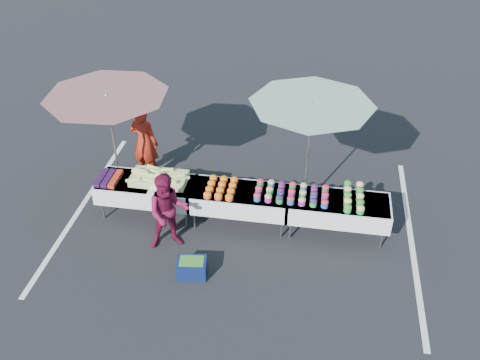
% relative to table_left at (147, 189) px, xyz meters
% --- Properties ---
extents(ground, '(80.00, 80.00, 0.00)m').
position_rel_table_left_xyz_m(ground, '(1.80, 0.00, -0.58)').
color(ground, black).
extents(stripe_left, '(0.10, 5.00, 0.00)m').
position_rel_table_left_xyz_m(stripe_left, '(-1.40, 0.00, -0.58)').
color(stripe_left, silver).
rests_on(stripe_left, ground).
extents(stripe_right, '(0.10, 5.00, 0.00)m').
position_rel_table_left_xyz_m(stripe_right, '(5.00, 0.00, -0.58)').
color(stripe_right, silver).
rests_on(stripe_right, ground).
extents(table_left, '(1.86, 0.81, 0.75)m').
position_rel_table_left_xyz_m(table_left, '(0.00, 0.00, 0.00)').
color(table_left, white).
rests_on(table_left, ground).
extents(table_center, '(1.86, 0.81, 0.75)m').
position_rel_table_left_xyz_m(table_center, '(1.80, 0.00, 0.00)').
color(table_center, white).
rests_on(table_center, ground).
extents(table_right, '(1.86, 0.81, 0.75)m').
position_rel_table_left_xyz_m(table_right, '(3.60, 0.00, 0.00)').
color(table_right, white).
rests_on(table_right, ground).
extents(berry_punnets, '(0.40, 0.54, 0.08)m').
position_rel_table_left_xyz_m(berry_punnets, '(-0.71, -0.06, 0.21)').
color(berry_punnets, black).
rests_on(berry_punnets, table_left).
extents(corn_pile, '(1.16, 0.57, 0.26)m').
position_rel_table_left_xyz_m(corn_pile, '(0.25, 0.05, 0.26)').
color(corn_pile, '#ACC464').
rests_on(corn_pile, table_left).
extents(plastic_bags, '(0.30, 0.25, 0.05)m').
position_rel_table_left_xyz_m(plastic_bags, '(0.30, -0.30, 0.19)').
color(plastic_bags, white).
rests_on(plastic_bags, table_left).
extents(carrot_bowls, '(0.55, 0.69, 0.11)m').
position_rel_table_left_xyz_m(carrot_bowls, '(1.45, -0.01, 0.22)').
color(carrot_bowls, '#E65119').
rests_on(carrot_bowls, table_center).
extents(potato_cups, '(1.34, 0.58, 0.16)m').
position_rel_table_left_xyz_m(potato_cups, '(2.75, 0.00, 0.25)').
color(potato_cups, '#235AA4').
rests_on(potato_cups, table_right).
extents(bean_baskets, '(0.36, 0.86, 0.15)m').
position_rel_table_left_xyz_m(bean_baskets, '(3.86, 0.08, 0.24)').
color(bean_baskets, '#238C3F').
rests_on(bean_baskets, table_right).
extents(vendor, '(0.67, 0.51, 1.67)m').
position_rel_table_left_xyz_m(vendor, '(-0.41, 1.22, 0.25)').
color(vendor, '#A72313').
rests_on(vendor, ground).
extents(customer, '(0.89, 0.79, 1.52)m').
position_rel_table_left_xyz_m(customer, '(0.66, -0.81, 0.17)').
color(customer, maroon).
rests_on(customer, ground).
extents(umbrella_left, '(2.88, 2.88, 2.33)m').
position_rel_table_left_xyz_m(umbrella_left, '(-0.70, 0.40, 1.53)').
color(umbrella_left, black).
rests_on(umbrella_left, ground).
extents(umbrella_right, '(2.26, 2.26, 2.31)m').
position_rel_table_left_xyz_m(umbrella_right, '(2.96, 0.72, 1.51)').
color(umbrella_right, black).
rests_on(umbrella_right, ground).
extents(storage_bin, '(0.54, 0.42, 0.32)m').
position_rel_table_left_xyz_m(storage_bin, '(1.22, -1.50, -0.42)').
color(storage_bin, '#0E1A46').
rests_on(storage_bin, ground).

